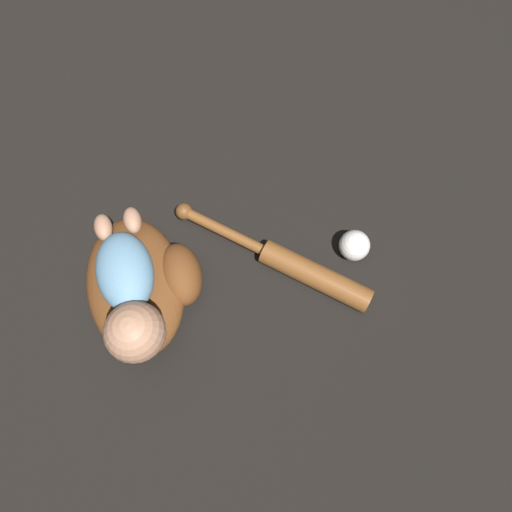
{
  "coord_description": "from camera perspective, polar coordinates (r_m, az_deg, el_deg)",
  "views": [
    {
      "loc": [
        0.45,
        0.09,
        1.1
      ],
      "look_at": [
        0.12,
        0.28,
        0.07
      ],
      "focal_mm": 35.0,
      "sensor_mm": 36.0,
      "label": 1
    }
  ],
  "objects": [
    {
      "name": "baseball_bat",
      "position": [
        1.13,
        4.39,
        -1.08
      ],
      "size": [
        0.44,
        0.3,
        0.06
      ],
      "color": "brown",
      "rests_on": "ground"
    },
    {
      "name": "baseball",
      "position": [
        1.16,
        11.17,
        1.2
      ],
      "size": [
        0.07,
        0.07,
        0.07
      ],
      "color": "white",
      "rests_on": "ground"
    },
    {
      "name": "baseball_glove",
      "position": [
        1.12,
        -12.79,
        -3.06
      ],
      "size": [
        0.37,
        0.31,
        0.1
      ],
      "color": "brown",
      "rests_on": "ground"
    },
    {
      "name": "ground_plane",
      "position": [
        1.19,
        -14.82,
        -2.93
      ],
      "size": [
        6.0,
        6.0,
        0.0
      ],
      "primitive_type": "plane",
      "color": "black"
    },
    {
      "name": "baby_figure",
      "position": [
        1.02,
        -14.31,
        -4.44
      ],
      "size": [
        0.35,
        0.18,
        0.12
      ],
      "color": "#6693B2",
      "rests_on": "baseball_glove"
    }
  ]
}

